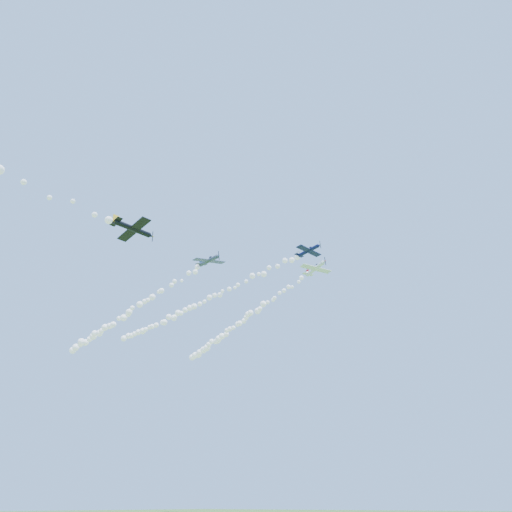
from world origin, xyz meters
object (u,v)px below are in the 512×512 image
Objects in this scene: plane_navy at (309,250)px; plane_black at (134,229)px; plane_grey at (209,260)px; plane_white at (316,268)px.

plane_black is (-4.34, -39.18, -14.02)m from plane_navy.
plane_navy is 0.94× the size of plane_grey.
plane_navy reaches higher than plane_black.
plane_white reaches higher than plane_black.
plane_white is 52.55m from plane_black.
plane_grey is (-16.43, -12.04, -2.27)m from plane_navy.
plane_white is 1.23× the size of plane_black.
plane_grey is (-12.03, -22.90, -4.30)m from plane_white.
plane_black is (0.06, -50.04, -16.05)m from plane_white.
plane_white is at bearing 9.06° from plane_black.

